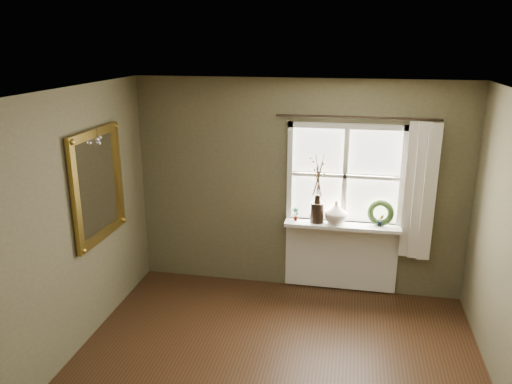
{
  "coord_description": "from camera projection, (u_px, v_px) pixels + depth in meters",
  "views": [
    {
      "loc": [
        0.61,
        -3.52,
        3.02
      ],
      "look_at": [
        -0.38,
        1.55,
        1.43
      ],
      "focal_mm": 35.0,
      "sensor_mm": 36.0,
      "label": 1
    }
  ],
  "objects": [
    {
      "name": "potted_plant_left",
      "position": [
        295.0,
        214.0,
        6.0
      ],
      "size": [
        0.11,
        0.09,
        0.17
      ],
      "primitive_type": "imported",
      "rotation": [
        0.0,
        0.0,
        0.43
      ],
      "color": "#2E461F",
      "rests_on": "window_sill"
    },
    {
      "name": "gilt_mirror",
      "position": [
        98.0,
        185.0,
        5.19
      ],
      "size": [
        0.1,
        0.99,
        1.18
      ],
      "color": "white",
      "rests_on": "wall_left"
    },
    {
      "name": "potted_plant_right",
      "position": [
        380.0,
        220.0,
        5.82
      ],
      "size": [
        0.09,
        0.08,
        0.15
      ],
      "primitive_type": "imported",
      "rotation": [
        0.0,
        0.0,
        0.2
      ],
      "color": "#2E461F",
      "rests_on": "window_sill"
    },
    {
      "name": "window_frame",
      "position": [
        345.0,
        176.0,
        5.85
      ],
      "size": [
        1.36,
        0.06,
        1.24
      ],
      "color": "white",
      "rests_on": "wall_back"
    },
    {
      "name": "window_sill",
      "position": [
        342.0,
        225.0,
        5.92
      ],
      "size": [
        1.36,
        0.26,
        0.04
      ],
      "primitive_type": "cube",
      "color": "white",
      "rests_on": "wall_back"
    },
    {
      "name": "wreath",
      "position": [
        380.0,
        216.0,
        5.84
      ],
      "size": [
        0.33,
        0.2,
        0.32
      ],
      "primitive_type": "torus",
      "rotation": [
        1.36,
        0.0,
        -0.21
      ],
      "color": "#2E461F",
      "rests_on": "window_sill"
    },
    {
      "name": "curtain",
      "position": [
        419.0,
        192.0,
        5.64
      ],
      "size": [
        0.36,
        0.12,
        1.59
      ],
      "primitive_type": "cube",
      "color": "silver",
      "rests_on": "wall_back"
    },
    {
      "name": "dark_jug",
      "position": [
        317.0,
        212.0,
        5.94
      ],
      "size": [
        0.21,
        0.21,
        0.24
      ],
      "primitive_type": "cylinder",
      "rotation": [
        0.0,
        0.0,
        -0.3
      ],
      "color": "black",
      "rests_on": "window_sill"
    },
    {
      "name": "wall_back",
      "position": [
        299.0,
        186.0,
        6.08
      ],
      "size": [
        4.0,
        0.1,
        2.6
      ],
      "primitive_type": "cube",
      "color": "brown",
      "rests_on": "ground"
    },
    {
      "name": "wall_left",
      "position": [
        32.0,
        248.0,
        4.29
      ],
      "size": [
        0.1,
        4.5,
        2.6
      ],
      "primitive_type": "cube",
      "color": "brown",
      "rests_on": "ground"
    },
    {
      "name": "curtain_rod",
      "position": [
        357.0,
        117.0,
        5.58
      ],
      "size": [
        1.84,
        0.03,
        0.03
      ],
      "primitive_type": "cylinder",
      "rotation": [
        0.0,
        1.57,
        0.0
      ],
      "color": "black",
      "rests_on": "wall_back"
    },
    {
      "name": "ceiling",
      "position": [
        267.0,
        101.0,
        3.54
      ],
      "size": [
        4.5,
        4.5,
        0.0
      ],
      "primitive_type": "plane",
      "color": "silver",
      "rests_on": "ground"
    },
    {
      "name": "window_apron",
      "position": [
        341.0,
        256.0,
        6.16
      ],
      "size": [
        1.36,
        0.04,
        0.88
      ],
      "primitive_type": "cube",
      "color": "white",
      "rests_on": "ground"
    },
    {
      "name": "cream_vase",
      "position": [
        336.0,
        212.0,
        5.89
      ],
      "size": [
        0.3,
        0.3,
        0.28
      ],
      "primitive_type": "imported",
      "rotation": [
        0.0,
        0.0,
        -0.15
      ],
      "color": "silver",
      "rests_on": "window_sill"
    }
  ]
}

